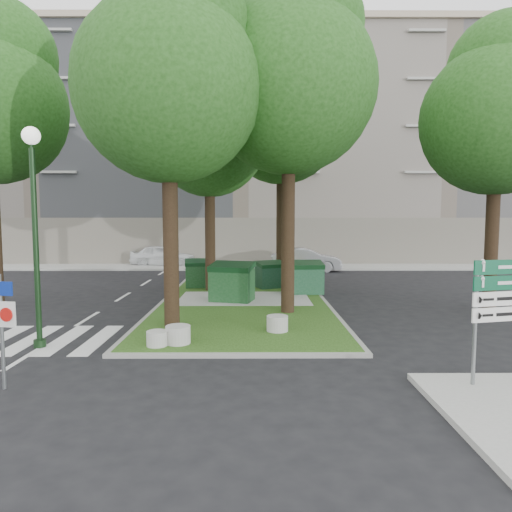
{
  "coord_description": "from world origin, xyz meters",
  "views": [
    {
      "loc": [
        0.88,
        -10.51,
        3.3
      ],
      "look_at": [
        0.94,
        4.39,
        2.0
      ],
      "focal_mm": 32.0,
      "sensor_mm": 36.0,
      "label": 1
    }
  ],
  "objects_px": {
    "litter_bin": "(298,270)",
    "bollard_mid": "(178,335)",
    "bollard_left": "(157,338)",
    "car_white": "(163,255)",
    "tree_median_near_left": "(172,71)",
    "tree_street_right": "(499,106)",
    "tree_median_near_right": "(292,70)",
    "traffic_sign_pole": "(1,316)",
    "dumpster_d": "(305,278)",
    "car_silver": "(306,260)",
    "dumpster_c": "(271,275)",
    "bollard_right": "(277,323)",
    "tree_median_mid": "(211,129)",
    "tree_median_far": "(283,112)",
    "dumpster_a": "(200,274)",
    "directional_sign": "(499,301)",
    "dumpster_b": "(232,282)",
    "street_lamp": "(34,211)"
  },
  "relations": [
    {
      "from": "dumpster_c",
      "to": "bollard_left",
      "type": "height_order",
      "value": "dumpster_c"
    },
    {
      "from": "tree_median_far",
      "to": "dumpster_a",
      "type": "height_order",
      "value": "tree_median_far"
    },
    {
      "from": "bollard_left",
      "to": "car_white",
      "type": "bearing_deg",
      "value": 100.8
    },
    {
      "from": "dumpster_b",
      "to": "dumpster_d",
      "type": "relative_size",
      "value": 1.19
    },
    {
      "from": "bollard_right",
      "to": "dumpster_b",
      "type": "bearing_deg",
      "value": 108.05
    },
    {
      "from": "bollard_right",
      "to": "traffic_sign_pole",
      "type": "xyz_separation_m",
      "value": [
        -5.44,
        -3.94,
        1.09
      ]
    },
    {
      "from": "dumpster_a",
      "to": "dumpster_b",
      "type": "distance_m",
      "value": 3.8
    },
    {
      "from": "dumpster_d",
      "to": "bollard_right",
      "type": "distance_m",
      "value": 6.44
    },
    {
      "from": "bollard_right",
      "to": "directional_sign",
      "type": "distance_m",
      "value": 5.78
    },
    {
      "from": "dumpster_c",
      "to": "litter_bin",
      "type": "relative_size",
      "value": 2.19
    },
    {
      "from": "car_silver",
      "to": "tree_median_mid",
      "type": "bearing_deg",
      "value": 152.61
    },
    {
      "from": "street_lamp",
      "to": "car_white",
      "type": "bearing_deg",
      "value": 91.84
    },
    {
      "from": "tree_median_near_left",
      "to": "bollard_mid",
      "type": "bearing_deg",
      "value": -78.31
    },
    {
      "from": "dumpster_d",
      "to": "car_white",
      "type": "xyz_separation_m",
      "value": [
        -8.14,
        11.3,
        -0.05
      ]
    },
    {
      "from": "dumpster_d",
      "to": "tree_street_right",
      "type": "bearing_deg",
      "value": -31.27
    },
    {
      "from": "tree_median_near_left",
      "to": "tree_median_far",
      "type": "bearing_deg",
      "value": 68.72
    },
    {
      "from": "dumpster_c",
      "to": "bollard_mid",
      "type": "xyz_separation_m",
      "value": [
        -2.68,
        -9.01,
        -0.35
      ]
    },
    {
      "from": "tree_median_near_right",
      "to": "dumpster_c",
      "type": "distance_m",
      "value": 8.95
    },
    {
      "from": "dumpster_b",
      "to": "bollard_mid",
      "type": "bearing_deg",
      "value": -86.07
    },
    {
      "from": "tree_median_near_left",
      "to": "dumpster_b",
      "type": "bearing_deg",
      "value": 69.54
    },
    {
      "from": "bollard_right",
      "to": "directional_sign",
      "type": "height_order",
      "value": "directional_sign"
    },
    {
      "from": "bollard_left",
      "to": "litter_bin",
      "type": "bearing_deg",
      "value": 69.81
    },
    {
      "from": "dumpster_b",
      "to": "directional_sign",
      "type": "bearing_deg",
      "value": -42.6
    },
    {
      "from": "tree_median_far",
      "to": "bollard_mid",
      "type": "bearing_deg",
      "value": -106.3
    },
    {
      "from": "tree_median_far",
      "to": "directional_sign",
      "type": "distance_m",
      "value": 15.88
    },
    {
      "from": "dumpster_a",
      "to": "litter_bin",
      "type": "xyz_separation_m",
      "value": [
        4.75,
        3.4,
        -0.25
      ]
    },
    {
      "from": "dumpster_d",
      "to": "traffic_sign_pole",
      "type": "height_order",
      "value": "traffic_sign_pole"
    },
    {
      "from": "bollard_right",
      "to": "tree_median_mid",
      "type": "bearing_deg",
      "value": 108.9
    },
    {
      "from": "traffic_sign_pole",
      "to": "car_white",
      "type": "xyz_separation_m",
      "value": [
        -1.23,
        21.5,
        -0.71
      ]
    },
    {
      "from": "dumpster_b",
      "to": "car_silver",
      "type": "bearing_deg",
      "value": 83.55
    },
    {
      "from": "car_silver",
      "to": "bollard_right",
      "type": "bearing_deg",
      "value": 175.56
    },
    {
      "from": "tree_median_near_right",
      "to": "car_silver",
      "type": "bearing_deg",
      "value": 81.08
    },
    {
      "from": "dumpster_d",
      "to": "car_silver",
      "type": "xyz_separation_m",
      "value": [
        1.01,
        8.6,
        -0.07
      ]
    },
    {
      "from": "tree_median_far",
      "to": "litter_bin",
      "type": "bearing_deg",
      "value": 54.12
    },
    {
      "from": "dumpster_a",
      "to": "litter_bin",
      "type": "bearing_deg",
      "value": 27.71
    },
    {
      "from": "tree_median_near_left",
      "to": "tree_street_right",
      "type": "relative_size",
      "value": 1.05
    },
    {
      "from": "tree_median_near_right",
      "to": "traffic_sign_pole",
      "type": "bearing_deg",
      "value": -132.45
    },
    {
      "from": "traffic_sign_pole",
      "to": "car_silver",
      "type": "height_order",
      "value": "traffic_sign_pole"
    },
    {
      "from": "dumpster_a",
      "to": "bollard_right",
      "type": "bearing_deg",
      "value": -76.79
    },
    {
      "from": "street_lamp",
      "to": "directional_sign",
      "type": "bearing_deg",
      "value": -15.48
    },
    {
      "from": "dumpster_c",
      "to": "bollard_left",
      "type": "bearing_deg",
      "value": -131.95
    },
    {
      "from": "tree_median_far",
      "to": "street_lamp",
      "type": "xyz_separation_m",
      "value": [
        -6.83,
        -11.27,
        -4.88
      ]
    },
    {
      "from": "litter_bin",
      "to": "bollard_mid",
      "type": "bearing_deg",
      "value": -108.54
    },
    {
      "from": "dumpster_d",
      "to": "car_white",
      "type": "height_order",
      "value": "dumpster_d"
    },
    {
      "from": "tree_median_near_left",
      "to": "bollard_left",
      "type": "height_order",
      "value": "tree_median_near_left"
    },
    {
      "from": "tree_street_right",
      "to": "directional_sign",
      "type": "height_order",
      "value": "tree_street_right"
    },
    {
      "from": "bollard_right",
      "to": "tree_median_near_right",
      "type": "bearing_deg",
      "value": 77.87
    },
    {
      "from": "tree_median_near_left",
      "to": "litter_bin",
      "type": "relative_size",
      "value": 15.07
    },
    {
      "from": "bollard_mid",
      "to": "car_silver",
      "type": "height_order",
      "value": "car_silver"
    },
    {
      "from": "tree_street_right",
      "to": "tree_median_near_right",
      "type": "bearing_deg",
      "value": -175.91
    }
  ]
}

